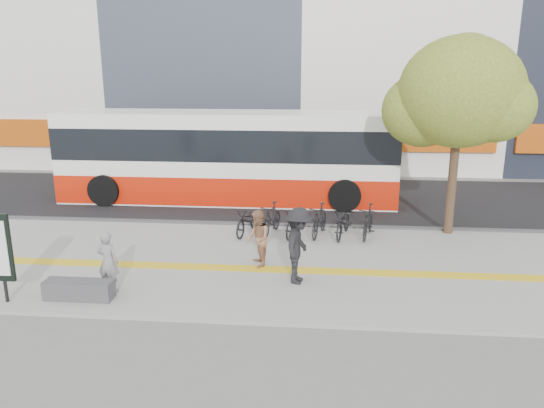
# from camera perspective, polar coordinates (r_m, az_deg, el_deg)

# --- Properties ---
(ground) EXTENTS (120.00, 120.00, 0.00)m
(ground) POSITION_cam_1_polar(r_m,az_deg,el_deg) (13.39, -7.92, -8.82)
(ground) COLOR #62625E
(ground) RESTS_ON ground
(sidewalk) EXTENTS (40.00, 7.00, 0.08)m
(sidewalk) POSITION_cam_1_polar(r_m,az_deg,el_deg) (14.73, -6.63, -6.35)
(sidewalk) COLOR gray
(sidewalk) RESTS_ON ground
(tactile_strip) EXTENTS (40.00, 0.45, 0.01)m
(tactile_strip) POSITION_cam_1_polar(r_m,az_deg,el_deg) (14.26, -7.04, -6.91)
(tactile_strip) COLOR gold
(tactile_strip) RESTS_ON sidewalk
(street) EXTENTS (40.00, 8.00, 0.06)m
(street) POSITION_cam_1_polar(r_m,az_deg,el_deg) (21.79, -2.68, 0.74)
(street) COLOR black
(street) RESTS_ON ground
(curb) EXTENTS (40.00, 0.25, 0.14)m
(curb) POSITION_cam_1_polar(r_m,az_deg,el_deg) (17.97, -4.40, -2.25)
(curb) COLOR #3A3A3C
(curb) RESTS_ON ground
(bench) EXTENTS (1.60, 0.45, 0.45)m
(bench) POSITION_cam_1_polar(r_m,az_deg,el_deg) (13.07, -20.49, -8.83)
(bench) COLOR #3A3A3C
(bench) RESTS_ON sidewalk
(signboard) EXTENTS (0.55, 0.10, 2.20)m
(signboard) POSITION_cam_1_polar(r_m,az_deg,el_deg) (13.23, -27.76, -4.43)
(signboard) COLOR black
(signboard) RESTS_ON sidewalk
(street_tree) EXTENTS (4.40, 3.80, 6.31)m
(street_tree) POSITION_cam_1_polar(r_m,az_deg,el_deg) (17.30, 19.84, 11.26)
(street_tree) COLOR #322416
(street_tree) RESTS_ON sidewalk
(bus) EXTENTS (13.36, 3.17, 3.56)m
(bus) POSITION_cam_1_polar(r_m,az_deg,el_deg) (21.06, -4.92, 4.95)
(bus) COLOR white
(bus) RESTS_ON street
(bicycle_row) EXTENTS (4.82, 1.88, 1.04)m
(bicycle_row) POSITION_cam_1_polar(r_m,az_deg,el_deg) (16.63, 3.79, -1.84)
(bicycle_row) COLOR black
(bicycle_row) RESTS_ON sidewalk
(seated_woman) EXTENTS (0.60, 0.44, 1.51)m
(seated_woman) POSITION_cam_1_polar(r_m,az_deg,el_deg) (13.06, -17.60, -6.08)
(seated_woman) COLOR black
(seated_woman) RESTS_ON sidewalk
(pedestrian_tan) EXTENTS (0.77, 0.89, 1.56)m
(pedestrian_tan) POSITION_cam_1_polar(r_m,az_deg,el_deg) (14.00, -1.60, -3.82)
(pedestrian_tan) COLOR #98684A
(pedestrian_tan) RESTS_ON sidewalk
(pedestrian_dark) EXTENTS (0.92, 1.36, 1.94)m
(pedestrian_dark) POSITION_cam_1_polar(r_m,az_deg,el_deg) (12.90, 2.92, -4.60)
(pedestrian_dark) COLOR black
(pedestrian_dark) RESTS_ON sidewalk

